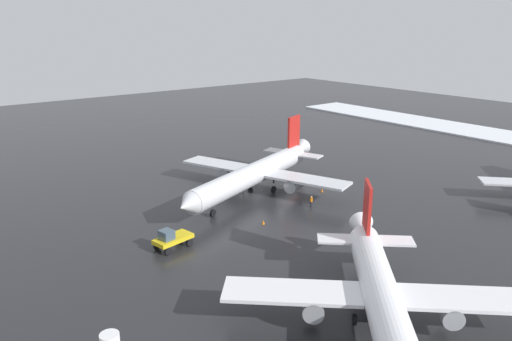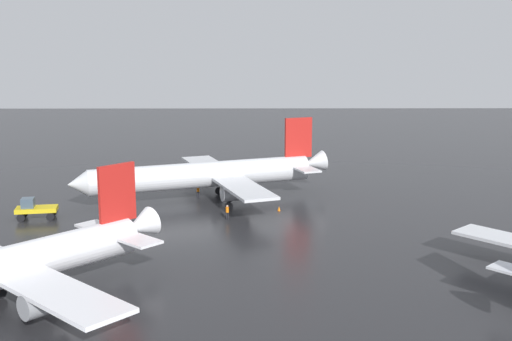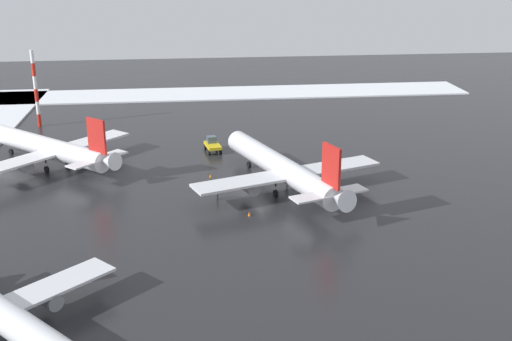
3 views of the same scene
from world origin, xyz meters
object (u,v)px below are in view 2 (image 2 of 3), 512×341
pushback_tug (34,208)px  ground_crew_mid_apron (227,211)px  traffic_cone_near_nose (146,219)px  ground_crew_near_tug (198,191)px  traffic_cone_mid_line (279,209)px  airplane_distant_tail (209,174)px

pushback_tug → ground_crew_mid_apron: size_ratio=2.87×
pushback_tug → traffic_cone_near_nose: size_ratio=8.92×
ground_crew_near_tug → traffic_cone_mid_line: (10.32, -6.64, -0.70)m
airplane_distant_tail → traffic_cone_mid_line: (8.85, -5.63, -3.08)m
pushback_tug → traffic_cone_mid_line: size_ratio=8.92×
traffic_cone_near_nose → traffic_cone_mid_line: (15.36, 4.35, 0.00)m
ground_crew_mid_apron → traffic_cone_near_nose: ground_crew_mid_apron is taller
pushback_tug → traffic_cone_mid_line: (28.37, 3.40, -1.01)m
pushback_tug → ground_crew_mid_apron: (22.26, -0.41, -0.31)m
ground_crew_mid_apron → ground_crew_near_tug: bearing=-175.9°
ground_crew_near_tug → ground_crew_mid_apron: size_ratio=1.00×
ground_crew_near_tug → ground_crew_mid_apron: same height
traffic_cone_near_nose → traffic_cone_mid_line: same height
airplane_distant_tail → traffic_cone_near_nose: (-6.51, -9.98, -3.08)m
ground_crew_near_tug → traffic_cone_mid_line: bearing=-156.0°
ground_crew_near_tug → ground_crew_mid_apron: bearing=168.6°
airplane_distant_tail → ground_crew_mid_apron: bearing=86.2°
pushback_tug → ground_crew_near_tug: pushback_tug is taller
ground_crew_near_tug → traffic_cone_mid_line: size_ratio=3.11×
airplane_distant_tail → ground_crew_mid_apron: airplane_distant_tail is taller
ground_crew_mid_apron → traffic_cone_mid_line: size_ratio=3.11×
airplane_distant_tail → ground_crew_mid_apron: (2.74, -9.44, -2.39)m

